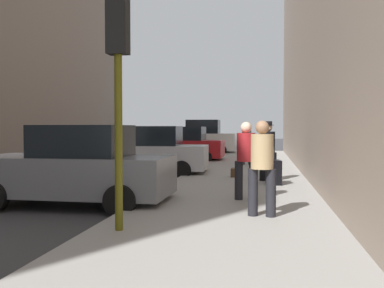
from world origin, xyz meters
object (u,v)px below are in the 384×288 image
Objects in this scene: parked_gray_coupe at (77,168)px; pedestrian_with_beanie at (247,142)px; pedestrian_in_red_jacket at (246,157)px; rolling_suitcase at (274,172)px; parked_silver_sedan at (149,152)px; parked_white_van at (201,139)px; fire_hydrant at (203,161)px; duffel_bag at (236,173)px; parked_red_hatchback at (182,145)px; traffic_light at (118,60)px; pedestrian_with_fedora at (268,148)px; pedestrian_in_tan_coat at (262,163)px.

pedestrian_with_beanie reaches higher than parked_gray_coupe.
rolling_suitcase is (0.66, 2.73, -0.61)m from pedestrian_in_red_jacket.
parked_white_van is at bearing 90.00° from parked_silver_sedan.
fire_hydrant is 1.60× the size of duffel_bag.
parked_gray_coupe is 10.23m from pedestrian_with_beanie.
duffel_bag is (3.17, -7.28, -0.56)m from parked_red_hatchback.
pedestrian_with_fedora is (2.32, 6.63, -1.62)m from traffic_light.
parked_red_hatchback is at bearing 109.14° from fire_hydrant.
parked_white_van reaches higher than parked_red_hatchback.
pedestrian_with_beanie is 6.48m from rolling_suitcase.
pedestrian_in_red_jacket is 1.00× the size of pedestrian_in_tan_coat.
parked_white_van is at bearing 110.12° from pedestrian_with_beanie.
duffel_bag is at bearing 97.94° from pedestrian_in_tan_coat.
pedestrian_with_beanie is (-0.86, 5.58, 0.00)m from pedestrian_with_fedora.
parked_white_van reaches higher than duffel_bag.
pedestrian_with_fedora is 1.04× the size of pedestrian_in_tan_coat.
duffel_bag is (3.17, -13.76, -0.74)m from parked_white_van.
pedestrian_in_red_jacket is at bearing 59.69° from traffic_light.
parked_silver_sedan is at bearing 102.28° from traffic_light.
parked_white_van is at bearing 105.92° from pedestrian_with_fedora.
parked_silver_sedan and parked_red_hatchback have the same top height.
traffic_light reaches higher than pedestrian_with_fedora.
pedestrian_with_fedora is (2.37, -2.95, 0.64)m from fire_hydrant.
fire_hydrant is (1.80, -11.68, -0.54)m from parked_white_van.
rolling_suitcase is (4.32, -15.43, -0.54)m from parked_white_van.
parked_red_hatchback is 2.48× the size of pedestrian_in_red_jacket.
parked_silver_sedan reaches higher than duffel_bag.
pedestrian_in_red_jacket is at bearing -87.80° from pedestrian_with_beanie.
parked_red_hatchback is at bearing 106.75° from pedestrian_in_tan_coat.
pedestrian_in_red_jacket is at bearing -55.87° from parked_silver_sedan.
pedestrian_in_tan_coat is 1.64× the size of rolling_suitcase.
pedestrian_in_tan_coat is at bearing 33.09° from traffic_light.
traffic_light is 6.73m from rolling_suitcase.
parked_silver_sedan is 0.93× the size of parked_white_van.
duffel_bag is at bearing 57.42° from parked_gray_coupe.
pedestrian_with_fedora is 1.03m from rolling_suitcase.
parked_gray_coupe is 0.91× the size of parked_white_van.
parked_gray_coupe is 5.99× the size of fire_hydrant.
parked_silver_sedan is 1.01× the size of parked_red_hatchback.
pedestrian_in_red_jacket is at bearing -98.22° from pedestrian_with_fedora.
pedestrian_with_beanie is 9.10m from pedestrian_in_red_jacket.
parked_white_van is (-0.00, 18.73, 0.18)m from parked_gray_coupe.
parked_gray_coupe is at bearing -122.58° from duffel_bag.
traffic_light is at bearing -146.91° from pedestrian_in_tan_coat.
pedestrian_in_red_jacket is 1.73m from pedestrian_in_tan_coat.
duffel_bag is (1.32, 7.50, -2.47)m from traffic_light.
pedestrian_in_red_jacket reaches higher than rolling_suitcase.
rolling_suitcase is at bearing 76.51° from pedestrian_in_red_jacket.
fire_hydrant is 0.68× the size of rolling_suitcase.
rolling_suitcase is at bearing -56.05° from fire_hydrant.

